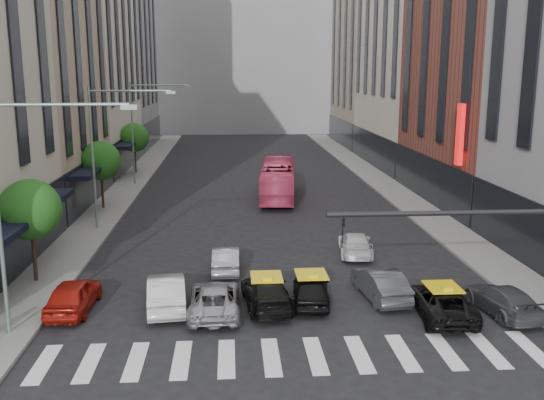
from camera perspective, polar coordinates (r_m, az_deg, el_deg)
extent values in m
plane|color=black|center=(21.17, 3.03, -16.25)|extent=(160.00, 160.00, 0.00)
cube|color=slate|center=(50.35, -14.35, 0.23)|extent=(3.00, 96.00, 0.15)
cube|color=slate|center=(51.41, 11.75, 0.59)|extent=(3.00, 96.00, 0.15)
cube|color=tan|center=(48.79, -22.07, 13.48)|extent=(8.00, 16.00, 24.00)
cube|color=gray|center=(84.92, -14.39, 14.99)|extent=(8.00, 18.00, 30.00)
cube|color=brown|center=(49.54, 19.72, 14.77)|extent=(8.00, 18.00, 26.00)
cube|color=tan|center=(85.81, 9.37, 14.50)|extent=(8.00, 18.00, 28.00)
cube|color=gray|center=(103.84, -2.77, 16.39)|extent=(30.00, 10.00, 36.00)
cylinder|color=black|center=(31.15, -21.51, -4.30)|extent=(0.18, 0.18, 3.15)
sphere|color=#1F4513|center=(30.69, -21.79, -0.83)|extent=(2.88, 2.88, 2.88)
cylinder|color=black|center=(46.24, -15.69, 1.21)|extent=(0.18, 0.18, 3.15)
sphere|color=#1F4513|center=(45.93, -15.82, 3.59)|extent=(2.88, 2.88, 2.88)
cylinder|color=black|center=(61.79, -12.75, 3.99)|extent=(0.18, 0.18, 3.15)
sphere|color=#1F4513|center=(61.56, -12.84, 5.77)|extent=(2.88, 2.88, 2.88)
cylinder|color=gray|center=(23.35, -19.43, 8.47)|extent=(5.00, 0.12, 0.12)
cube|color=gray|center=(22.83, -13.28, 8.51)|extent=(0.60, 0.25, 0.18)
cylinder|color=gray|center=(39.82, -16.50, 3.76)|extent=(0.16, 0.16, 9.00)
cylinder|color=gray|center=(39.01, -13.23, 9.97)|extent=(5.00, 0.12, 0.12)
cube|color=gray|center=(38.69, -9.51, 9.96)|extent=(0.60, 0.25, 0.18)
cylinder|color=gray|center=(55.44, -12.99, 6.13)|extent=(0.16, 0.16, 9.00)
cylinder|color=gray|center=(54.86, -10.58, 10.58)|extent=(5.00, 0.12, 0.12)
cube|color=gray|center=(54.64, -7.93, 10.55)|extent=(0.60, 0.25, 0.18)
cylinder|color=black|center=(19.64, 19.73, -1.11)|extent=(10.00, 0.16, 0.16)
imported|color=black|center=(18.43, 6.68, -2.90)|extent=(0.13, 0.16, 0.80)
cube|color=red|center=(41.50, 17.27, 5.91)|extent=(0.30, 0.70, 4.00)
imported|color=#A0170E|center=(27.39, -18.19, -8.50)|extent=(1.81, 4.19, 1.41)
imported|color=beige|center=(26.74, -9.92, -8.50)|extent=(2.03, 4.61, 1.47)
imported|color=#9B9AA0|center=(25.95, -5.45, -9.25)|extent=(2.14, 4.58, 1.27)
imported|color=black|center=(26.51, -0.52, -8.65)|extent=(2.28, 4.75, 1.33)
imported|color=black|center=(26.87, 3.70, -8.39)|extent=(1.99, 4.07, 1.34)
imported|color=#3A3B40|center=(27.89, 10.18, -7.72)|extent=(1.97, 4.37, 1.39)
imported|color=black|center=(26.48, 15.70, -9.22)|extent=(2.43, 4.71, 1.27)
imported|color=#3C3F43|center=(27.57, 20.90, -8.77)|extent=(2.27, 4.41, 1.22)
imported|color=#A2A2A7|center=(31.16, -4.36, -5.55)|extent=(1.39, 3.89, 1.28)
imported|color=silver|center=(34.13, 7.84, -4.10)|extent=(2.25, 4.44, 1.24)
imported|color=#D63F64|center=(48.65, 0.56, 1.92)|extent=(3.55, 10.99, 3.01)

